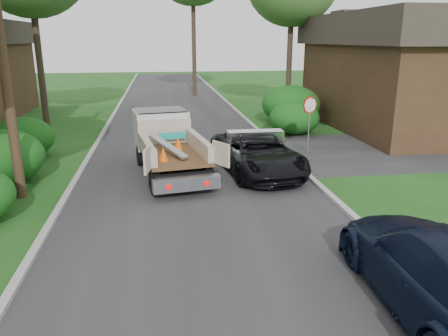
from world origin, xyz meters
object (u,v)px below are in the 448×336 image
stop_sign (310,113)px  black_pickup (257,153)px  flatbed_truck (166,139)px  house_right (417,70)px  navy_suv (446,272)px

stop_sign → black_pickup: (-2.80, -2.43, -1.04)m
flatbed_truck → black_pickup: bearing=-24.8°
black_pickup → stop_sign: bearing=33.4°
house_right → black_pickup: size_ratio=2.45×
house_right → flatbed_truck: bearing=-155.0°
navy_suv → stop_sign: bearing=-93.2°
stop_sign → navy_suv: (-1.40, -11.50, -0.95)m
stop_sign → navy_suv: 11.62m
stop_sign → navy_suv: stop_sign is taller
stop_sign → navy_suv: size_ratio=0.44×
stop_sign → house_right: house_right is taller
stop_sign → house_right: (7.80, 5.00, 1.38)m
house_right → flatbed_truck: house_right is taller
navy_suv → flatbed_truck: bearing=-61.0°
flatbed_truck → stop_sign: bearing=4.6°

